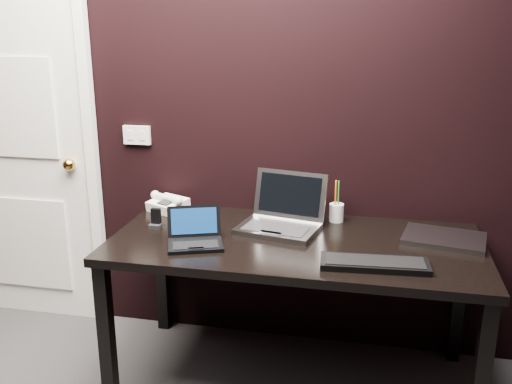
% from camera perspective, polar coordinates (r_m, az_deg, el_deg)
% --- Properties ---
extents(wall_back, '(4.00, 0.00, 4.00)m').
position_cam_1_polar(wall_back, '(2.93, -0.61, 8.74)').
color(wall_back, black).
rests_on(wall_back, ground).
extents(door, '(0.99, 0.10, 2.14)m').
position_cam_1_polar(door, '(3.50, -22.89, 4.49)').
color(door, white).
rests_on(door, ground).
extents(wall_switch, '(0.15, 0.02, 0.10)m').
position_cam_1_polar(wall_switch, '(3.14, -11.83, 5.59)').
color(wall_switch, silver).
rests_on(wall_switch, wall_back).
extents(desk, '(1.70, 0.80, 0.74)m').
position_cam_1_polar(desk, '(2.67, 3.90, -6.37)').
color(desk, black).
rests_on(desk, ground).
extents(netbook, '(0.30, 0.29, 0.16)m').
position_cam_1_polar(netbook, '(2.59, -6.11, -4.58)').
color(netbook, black).
rests_on(netbook, desk).
extents(silver_laptop, '(0.43, 0.40, 0.25)m').
position_cam_1_polar(silver_laptop, '(2.76, 2.54, -2.72)').
color(silver_laptop, gray).
rests_on(silver_laptop, desk).
extents(ext_keyboard, '(0.45, 0.18, 0.03)m').
position_cam_1_polar(ext_keyboard, '(2.41, 11.77, -7.01)').
color(ext_keyboard, black).
rests_on(ext_keyboard, desk).
extents(closed_laptop, '(0.40, 0.32, 0.02)m').
position_cam_1_polar(closed_laptop, '(2.76, 18.29, -4.43)').
color(closed_laptop, '#94959A').
rests_on(closed_laptop, desk).
extents(desk_phone, '(0.23, 0.22, 0.11)m').
position_cam_1_polar(desk_phone, '(3.05, -8.81, -1.17)').
color(desk_phone, white).
rests_on(desk_phone, desk).
extents(mobile_phone, '(0.06, 0.05, 0.10)m').
position_cam_1_polar(mobile_phone, '(2.82, -9.99, -2.83)').
color(mobile_phone, black).
rests_on(mobile_phone, desk).
extents(pen_cup, '(0.09, 0.09, 0.21)m').
position_cam_1_polar(pen_cup, '(2.89, 8.05, -1.97)').
color(pen_cup, white).
rests_on(pen_cup, desk).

